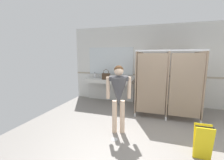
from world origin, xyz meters
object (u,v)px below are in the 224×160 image
object	(u,v)px
handbag	(106,76)
person_standing	(119,92)
wet_floor_sign	(203,142)
soap_dispenser	(95,75)

from	to	relation	value
handbag	person_standing	bearing A→B (deg)	-63.06
person_standing	wet_floor_sign	distance (m)	1.80
handbag	soap_dispenser	bearing A→B (deg)	153.51
person_standing	handbag	distance (m)	2.31
person_standing	handbag	size ratio (longest dim) A/B	4.07
person_standing	soap_dispenser	distance (m)	2.86
person_standing	soap_dispenser	bearing A→B (deg)	124.77
wet_floor_sign	person_standing	bearing A→B (deg)	164.41
handbag	wet_floor_sign	bearing A→B (deg)	-43.32
person_standing	handbag	bearing A→B (deg)	116.94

